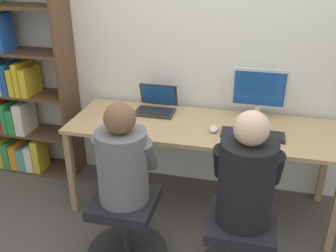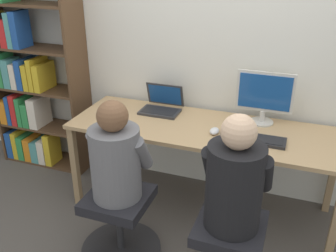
# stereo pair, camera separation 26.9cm
# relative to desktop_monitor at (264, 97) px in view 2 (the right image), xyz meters

# --- Properties ---
(ground_plane) EXTENTS (14.00, 14.00, 0.00)m
(ground_plane) POSITION_rel_desktop_monitor_xyz_m (-0.40, -0.57, -0.94)
(ground_plane) COLOR #4C4742
(wall_back) EXTENTS (10.00, 0.05, 2.60)m
(wall_back) POSITION_rel_desktop_monitor_xyz_m (-0.40, 0.18, 0.36)
(wall_back) COLOR silver
(wall_back) RESTS_ON ground_plane
(desk) EXTENTS (2.03, 0.69, 0.73)m
(desk) POSITION_rel_desktop_monitor_xyz_m (-0.40, -0.22, -0.28)
(desk) COLOR tan
(desk) RESTS_ON ground_plane
(desktop_monitor) EXTENTS (0.42, 0.18, 0.40)m
(desktop_monitor) POSITION_rel_desktop_monitor_xyz_m (0.00, 0.00, 0.00)
(desktop_monitor) COLOR beige
(desktop_monitor) RESTS_ON desk
(laptop) EXTENTS (0.32, 0.26, 0.21)m
(laptop) POSITION_rel_desktop_monitor_xyz_m (-0.81, -0.05, -0.17)
(laptop) COLOR #2D2D30
(laptop) RESTS_ON desk
(keyboard) EXTENTS (0.45, 0.16, 0.03)m
(keyboard) POSITION_rel_desktop_monitor_xyz_m (-0.02, -0.32, -0.20)
(keyboard) COLOR #232326
(keyboard) RESTS_ON desk
(computer_mouse_by_keyboard) EXTENTS (0.06, 0.11, 0.04)m
(computer_mouse_by_keyboard) POSITION_rel_desktop_monitor_xyz_m (-0.30, -0.31, -0.19)
(computer_mouse_by_keyboard) COLOR silver
(computer_mouse_by_keyboard) RESTS_ON desk
(office_chair_right) EXTENTS (0.56, 0.56, 0.48)m
(office_chair_right) POSITION_rel_desktop_monitor_xyz_m (-0.78, -0.91, -0.71)
(office_chair_right) COLOR #262628
(office_chair_right) RESTS_ON ground_plane
(person_at_monitor) EXTENTS (0.39, 0.35, 0.70)m
(person_at_monitor) POSITION_rel_desktop_monitor_xyz_m (-0.03, -0.94, -0.17)
(person_at_monitor) COLOR black
(person_at_monitor) RESTS_ON office_chair_left
(person_at_laptop) EXTENTS (0.39, 0.33, 0.66)m
(person_at_laptop) POSITION_rel_desktop_monitor_xyz_m (-0.78, -0.91, -0.18)
(person_at_laptop) COLOR slate
(person_at_laptop) RESTS_ON office_chair_right
(bookshelf) EXTENTS (0.89, 0.32, 1.92)m
(bookshelf) POSITION_rel_desktop_monitor_xyz_m (-2.15, -0.04, -0.07)
(bookshelf) COLOR #513823
(bookshelf) RESTS_ON ground_plane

